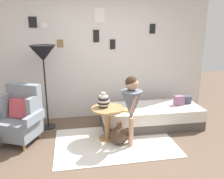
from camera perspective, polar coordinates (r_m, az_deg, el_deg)
ground_plane at (r=3.48m, az=0.42°, el=-18.03°), size 12.00×12.00×0.00m
gallery_wall at (r=4.87m, az=-3.91°, el=8.20°), size 4.80×0.12×2.60m
rug at (r=4.04m, az=0.71°, el=-12.85°), size 1.99×1.30×0.01m
armchair at (r=4.22m, az=-21.67°, el=-6.24°), size 0.89×0.81×0.97m
daybed at (r=4.64m, az=9.47°, el=-6.50°), size 1.91×0.83×0.40m
pillow_head at (r=4.91m, az=17.87°, el=-2.38°), size 0.17×0.13×0.15m
pillow_mid at (r=4.76m, az=16.14°, el=-2.59°), size 0.20×0.14×0.18m
side_table at (r=3.98m, az=-1.11°, el=-6.82°), size 0.56×0.56×0.58m
vase_striped at (r=3.93m, az=-2.09°, el=-2.86°), size 0.21×0.21×0.26m
floor_lamp at (r=4.38m, az=-16.62°, el=7.92°), size 0.47×0.47×1.58m
person_child at (r=3.67m, az=4.84°, el=-3.09°), size 0.34×0.34×1.17m
book_on_daybed at (r=4.29m, az=3.54°, el=-5.05°), size 0.26×0.22×0.03m
demijohn_near at (r=3.94m, az=1.76°, el=-11.16°), size 0.30×0.30×0.39m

